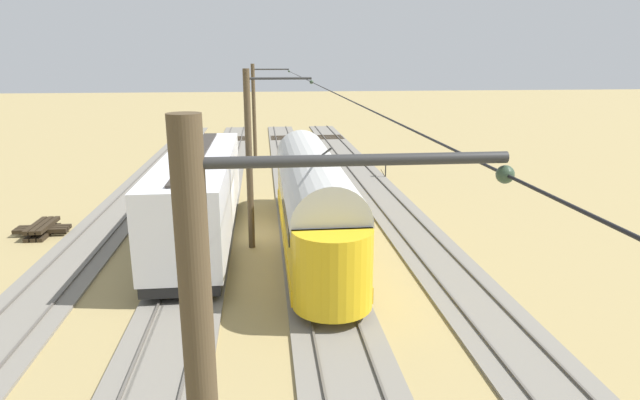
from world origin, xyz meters
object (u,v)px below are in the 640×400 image
object	(u,v)px
catenary_pole_mid_near	(251,158)
switch_stand	(385,168)
vintage_streetcar	(312,197)
boxcar_adjacent	(200,194)
catenary_pole_foreground	(255,114)
spare_tie_stack	(42,229)

from	to	relation	value
catenary_pole_mid_near	switch_stand	bearing A→B (deg)	-124.27
vintage_streetcar	boxcar_adjacent	size ratio (longest dim) A/B	1.14
vintage_streetcar	catenary_pole_foreground	distance (m)	18.51
boxcar_adjacent	catenary_pole_mid_near	distance (m)	3.27
vintage_streetcar	boxcar_adjacent	distance (m)	5.18
vintage_streetcar	boxcar_adjacent	bearing A→B (deg)	-16.78
vintage_streetcar	catenary_pole_mid_near	bearing A→B (deg)	-4.11
vintage_streetcar	catenary_pole_mid_near	size ratio (longest dim) A/B	2.09
vintage_streetcar	catenary_pole_foreground	bearing A→B (deg)	-81.92
spare_tie_stack	vintage_streetcar	bearing A→B (deg)	166.56
boxcar_adjacent	catenary_pole_foreground	bearing A→B (deg)	-98.04
catenary_pole_mid_near	spare_tie_stack	size ratio (longest dim) A/B	3.19
vintage_streetcar	switch_stand	size ratio (longest dim) A/B	12.95
spare_tie_stack	boxcar_adjacent	bearing A→B (deg)	168.80
vintage_streetcar	spare_tie_stack	size ratio (longest dim) A/B	6.66
switch_stand	spare_tie_stack	world-z (taller)	switch_stand
boxcar_adjacent	catenary_pole_mid_near	bearing A→B (deg)	151.06
boxcar_adjacent	catenary_pole_mid_near	xyz separation A→B (m)	(-2.37, 1.31, 1.83)
vintage_streetcar	catenary_pole_mid_near	xyz separation A→B (m)	(2.59, -0.19, 1.74)
catenary_pole_foreground	spare_tie_stack	world-z (taller)	catenary_pole_foreground
catenary_pole_mid_near	spare_tie_stack	bearing A→B (deg)	-15.77
catenary_pole_foreground	spare_tie_stack	distance (m)	18.58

